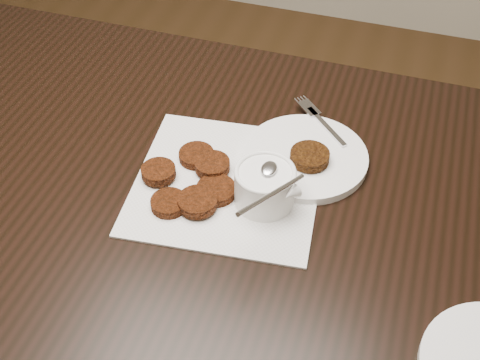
% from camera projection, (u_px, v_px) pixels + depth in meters
% --- Properties ---
extents(table, '(1.38, 0.89, 0.75)m').
position_uv_depth(table, '(156.00, 298.00, 1.31)').
color(table, black).
rests_on(table, floor).
extents(napkin, '(0.34, 0.34, 0.00)m').
position_uv_depth(napkin, '(227.00, 182.00, 1.03)').
color(napkin, white).
rests_on(napkin, table).
extents(sauce_ramekin, '(0.14, 0.14, 0.14)m').
position_uv_depth(sauce_ramekin, '(265.00, 171.00, 0.95)').
color(sauce_ramekin, white).
rests_on(sauce_ramekin, napkin).
extents(patty_cluster, '(0.27, 0.27, 0.02)m').
position_uv_depth(patty_cluster, '(192.00, 181.00, 1.01)').
color(patty_cluster, '#67270D').
rests_on(patty_cluster, napkin).
extents(plate_with_patty, '(0.31, 0.31, 0.03)m').
position_uv_depth(plate_with_patty, '(305.00, 154.00, 1.06)').
color(plate_with_patty, white).
rests_on(plate_with_patty, table).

